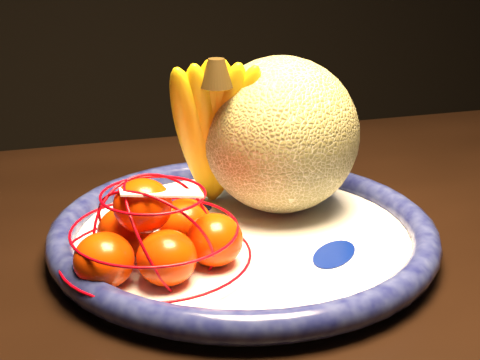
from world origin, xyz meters
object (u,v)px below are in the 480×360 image
object	(u,v)px
cantaloupe	(281,135)
mandarin_bag	(157,236)
banana_bunch	(214,128)
fruit_bowl	(243,233)
dining_table	(359,317)

from	to	relation	value
cantaloupe	mandarin_bag	world-z (taller)	cantaloupe
banana_bunch	mandarin_bag	bearing A→B (deg)	-117.78
fruit_bowl	mandarin_bag	xyz separation A→B (m)	(-0.10, -0.04, 0.03)
banana_bunch	dining_table	bearing A→B (deg)	-30.15
fruit_bowl	mandarin_bag	bearing A→B (deg)	-156.40
dining_table	banana_bunch	xyz separation A→B (m)	(-0.13, 0.11, 0.19)
dining_table	banana_bunch	bearing A→B (deg)	140.26
fruit_bowl	cantaloupe	size ratio (longest dim) A/B	2.33
cantaloupe	banana_bunch	world-z (taller)	banana_bunch
cantaloupe	mandarin_bag	bearing A→B (deg)	-149.65
banana_bunch	mandarin_bag	size ratio (longest dim) A/B	1.01
cantaloupe	mandarin_bag	size ratio (longest dim) A/B	0.90
dining_table	banana_bunch	world-z (taller)	banana_bunch
dining_table	mandarin_bag	xyz separation A→B (m)	(-0.22, 0.00, 0.13)
dining_table	cantaloupe	size ratio (longest dim) A/B	9.14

